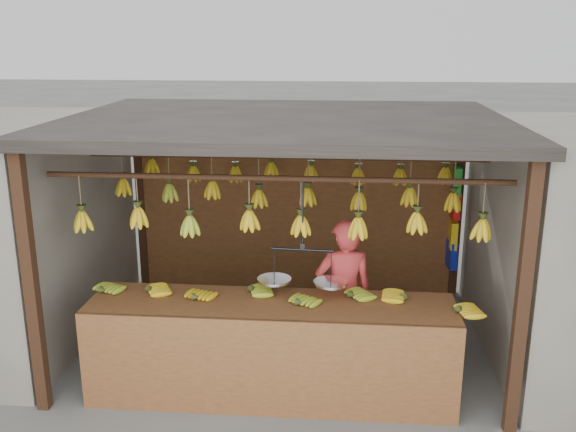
{
  "coord_description": "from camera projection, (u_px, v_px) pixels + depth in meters",
  "views": [
    {
      "loc": [
        0.57,
        -6.29,
        3.17
      ],
      "look_at": [
        0.0,
        0.3,
        1.3
      ],
      "focal_mm": 40.0,
      "sensor_mm": 36.0,
      "label": 1
    }
  ],
  "objects": [
    {
      "name": "stall",
      "position": [
        288.0,
        154.0,
        6.72
      ],
      "size": [
        4.3,
        3.3,
        2.4
      ],
      "color": "black",
      "rests_on": "ground"
    },
    {
      "name": "counter",
      "position": [
        270.0,
        329.0,
        5.58
      ],
      "size": [
        3.42,
        0.74,
        0.96
      ],
      "color": "brown",
      "rests_on": "ground"
    },
    {
      "name": "balance_scale",
      "position": [
        302.0,
        277.0,
        5.66
      ],
      "size": [
        0.8,
        0.32,
        0.94
      ],
      "color": "black",
      "rests_on": "ground"
    },
    {
      "name": "hanging_bananas",
      "position": [
        286.0,
        195.0,
        6.51
      ],
      "size": [
        3.61,
        2.24,
        0.38
      ],
      "color": "gold",
      "rests_on": "ground"
    },
    {
      "name": "ground",
      "position": [
        286.0,
        339.0,
        6.94
      ],
      "size": [
        80.0,
        80.0,
        0.0
      ],
      "primitive_type": "plane",
      "color": "#5B5B57"
    },
    {
      "name": "bag_bundles",
      "position": [
        454.0,
        219.0,
        7.8
      ],
      "size": [
        0.08,
        0.26,
        1.27
      ],
      "color": "#199926",
      "rests_on": "ground"
    },
    {
      "name": "vendor",
      "position": [
        344.0,
        297.0,
        6.1
      ],
      "size": [
        0.63,
        0.48,
        1.54
      ],
      "primitive_type": "imported",
      "rotation": [
        0.0,
        0.0,
        3.36
      ],
      "color": "#BF3333",
      "rests_on": "ground"
    }
  ]
}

